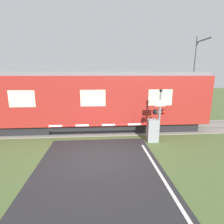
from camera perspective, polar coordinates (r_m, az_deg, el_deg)
The scene contains 6 objects.
ground_plane at distance 8.60m, azimuth -4.27°, elevation -13.89°, with size 80.00×80.00×0.00m, color #4C6033.
track_bed at distance 12.46m, azimuth -4.28°, elevation -5.39°, with size 36.00×3.20×0.13m.
train at distance 12.02m, azimuth -5.98°, elevation 3.68°, with size 15.07×2.81×3.94m.
crossing_barrier at distance 10.07m, azimuth 10.50°, elevation -5.66°, with size 6.13×0.44×1.31m.
signal_post at distance 9.94m, azimuth 15.31°, elevation -0.16°, with size 0.75×0.26×3.02m.
catenary_pole at distance 15.92m, azimuth 25.28°, elevation 9.97°, with size 0.20×1.90×6.66m.
Camera 1 is at (0.06, -7.73, 3.77)m, focal length 28.00 mm.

